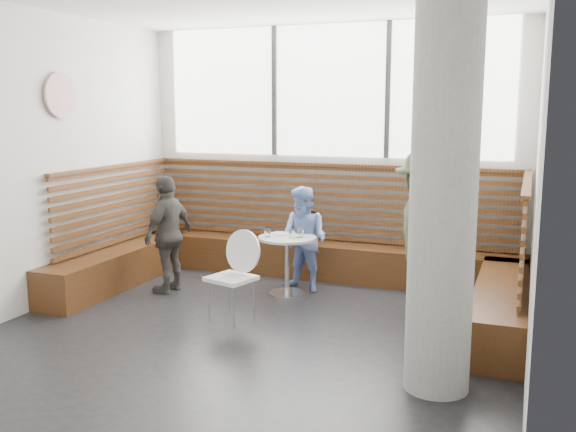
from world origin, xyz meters
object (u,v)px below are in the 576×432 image
at_px(concrete_column, 444,185).
at_px(cafe_chair, 234,268).
at_px(adult_man, 425,233).
at_px(child_back, 304,239).
at_px(cafe_table, 287,253).
at_px(child_left, 169,234).

relative_size(concrete_column, cafe_chair, 3.45).
height_order(adult_man, child_back, adult_man).
xyz_separation_m(cafe_chair, child_back, (0.31, 1.27, 0.08)).
bearing_deg(cafe_table, child_back, 61.31).
distance_m(concrete_column, adult_man, 1.99).
bearing_deg(cafe_chair, child_back, 92.79).
height_order(concrete_column, cafe_chair, concrete_column).
xyz_separation_m(adult_man, child_left, (-2.95, -0.22, -0.18)).
relative_size(concrete_column, adult_man, 1.82).
bearing_deg(cafe_table, concrete_column, -44.46).
bearing_deg(child_back, adult_man, 0.26).
distance_m(cafe_table, child_back, 0.30).
height_order(cafe_table, adult_man, adult_man).
bearing_deg(concrete_column, cafe_table, 135.54).
xyz_separation_m(cafe_table, adult_man, (1.60, -0.15, 0.38)).
relative_size(cafe_table, child_left, 0.50).
bearing_deg(child_left, cafe_chair, 66.72).
bearing_deg(concrete_column, adult_man, 102.52).
bearing_deg(adult_man, concrete_column, -165.92).
bearing_deg(cafe_chair, cafe_table, 96.59).
distance_m(cafe_chair, child_back, 1.31).
bearing_deg(adult_man, cafe_table, 86.12).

